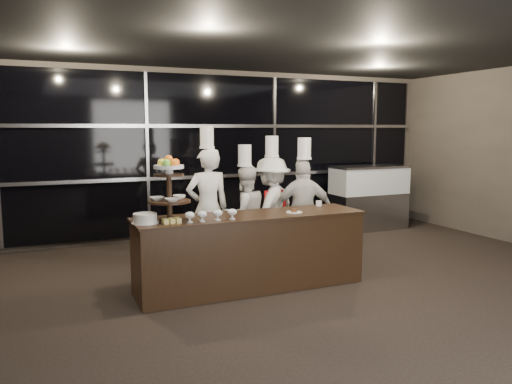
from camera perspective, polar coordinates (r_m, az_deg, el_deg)
name	(u,v)px	position (r m, az deg, el deg)	size (l,w,h in m)	color
room	(389,180)	(4.68, 14.94, 1.38)	(10.00, 10.00, 10.00)	black
window_wall	(214,154)	(9.06, -4.86, 4.38)	(8.60, 0.10, 2.80)	black
buffet_counter	(251,251)	(6.16, -0.60, -6.75)	(2.84, 0.74, 0.92)	black
display_stand	(169,184)	(5.70, -9.91, 0.92)	(0.48, 0.48, 0.74)	black
compotes	(211,214)	(5.65, -5.21, -2.51)	(0.61, 0.11, 0.12)	silver
layer_cake	(145,218)	(5.64, -12.57, -2.96)	(0.30, 0.30, 0.11)	white
pastry_squares	(172,221)	(5.59, -9.62, -3.25)	(0.20, 0.13, 0.05)	#DDCF6C
small_plate	(294,212)	(6.21, 4.38, -2.24)	(0.20, 0.20, 0.05)	white
chef_cup	(319,203)	(6.78, 7.19, -1.30)	(0.08, 0.08, 0.07)	white
display_case	(369,194)	(9.95, 12.77, -0.24)	(1.49, 0.65, 1.24)	#A5A5AA
chef_a	(208,206)	(7.02, -5.54, -1.64)	(0.62, 0.42, 1.99)	white
chef_b	(245,214)	(7.18, -1.29, -2.53)	(0.75, 0.61, 1.73)	white
chef_c	(272,208)	(7.40, 1.79, -1.83)	(1.15, 1.04, 1.85)	white
chef_d	(304,210)	(7.21, 5.45, -2.11)	(0.97, 0.62, 1.83)	silver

